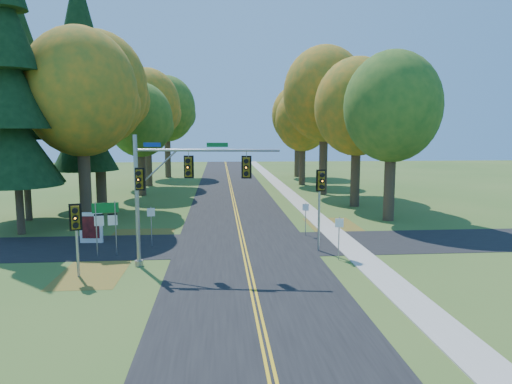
{
  "coord_description": "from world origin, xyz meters",
  "views": [
    {
      "loc": [
        -1.39,
        -24.76,
        6.7
      ],
      "look_at": [
        0.77,
        1.84,
        3.2
      ],
      "focal_mm": 32.0,
      "sensor_mm": 36.0,
      "label": 1
    }
  ],
  "objects": [
    {
      "name": "tree_w_e",
      "position": [
        -8.92,
        44.09,
        10.07
      ],
      "size": [
        8.4,
        8.4,
        14.97
      ],
      "color": "#38281C",
      "rests_on": "ground"
    },
    {
      "name": "pine_a",
      "position": [
        -14.5,
        6.0,
        9.18
      ],
      "size": [
        5.6,
        5.6,
        19.48
      ],
      "color": "#38281C",
      "rests_on": "ground"
    },
    {
      "name": "tree_w_b",
      "position": [
        -11.72,
        16.29,
        10.37
      ],
      "size": [
        8.6,
        8.6,
        15.38
      ],
      "color": "#38281C",
      "rests_on": "ground"
    },
    {
      "name": "reg_sign_e_north",
      "position": [
        4.2,
        4.12,
        1.48
      ],
      "size": [
        0.39,
        0.18,
        2.16
      ],
      "rotation": [
        0.0,
        0.0,
        -0.37
      ],
      "color": "gray",
      "rests_on": "ground"
    },
    {
      "name": "route_sign_cluster",
      "position": [
        -7.55,
        0.1,
        2.12
      ],
      "size": [
        1.39,
        0.29,
        3.0
      ],
      "rotation": [
        0.0,
        0.0,
        0.18
      ],
      "color": "gray",
      "rests_on": "ground"
    },
    {
      "name": "tree_w_c",
      "position": [
        -9.54,
        24.47,
        7.94
      ],
      "size": [
        6.8,
        6.8,
        11.91
      ],
      "color": "#38281C",
      "rests_on": "ground"
    },
    {
      "name": "road_main",
      "position": [
        0.0,
        0.0,
        0.01
      ],
      "size": [
        8.0,
        160.0,
        0.02
      ],
      "primitive_type": "cube",
      "color": "black",
      "rests_on": "ground"
    },
    {
      "name": "sidewalk_east",
      "position": [
        6.2,
        0.0,
        0.03
      ],
      "size": [
        1.6,
        160.0,
        0.06
      ],
      "primitive_type": "cube",
      "color": "#9E998E",
      "rests_on": "ground"
    },
    {
      "name": "reg_sign_w",
      "position": [
        -5.41,
        1.99,
        1.62
      ],
      "size": [
        0.45,
        0.1,
        2.37
      ],
      "rotation": [
        0.0,
        0.0,
        0.15
      ],
      "color": "gray",
      "rests_on": "ground"
    },
    {
      "name": "leaf_patch_w_far",
      "position": [
        -7.5,
        -3.0,
        0.01
      ],
      "size": [
        3.0,
        5.0,
        0.0
      ],
      "primitive_type": "cube",
      "color": "brown",
      "rests_on": "ground"
    },
    {
      "name": "ped_signal_pole",
      "position": [
        -7.95,
        -3.71,
        2.59
      ],
      "size": [
        0.54,
        0.64,
        3.49
      ],
      "rotation": [
        0.0,
        0.0,
        0.25
      ],
      "color": "#9C9FA4",
      "rests_on": "ground"
    },
    {
      "name": "tree_e_b",
      "position": [
        10.97,
        15.58,
        8.9
      ],
      "size": [
        7.6,
        7.6,
        13.33
      ],
      "color": "#38281C",
      "rests_on": "ground"
    },
    {
      "name": "ground",
      "position": [
        0.0,
        0.0,
        0.0
      ],
      "size": [
        160.0,
        160.0,
        0.0
      ],
      "primitive_type": "plane",
      "color": "#34581F",
      "rests_on": "ground"
    },
    {
      "name": "centerline_left",
      "position": [
        -0.1,
        0.0,
        0.03
      ],
      "size": [
        0.1,
        160.0,
        0.01
      ],
      "primitive_type": "cube",
      "color": "gold",
      "rests_on": "road_main"
    },
    {
      "name": "leaf_patch_w_near",
      "position": [
        -6.5,
        4.0,
        0.01
      ],
      "size": [
        4.0,
        6.0,
        0.0
      ],
      "primitive_type": "cube",
      "color": "brown",
      "rests_on": "ground"
    },
    {
      "name": "leaf_patch_e",
      "position": [
        6.8,
        6.0,
        0.01
      ],
      "size": [
        3.5,
        8.0,
        0.0
      ],
      "primitive_type": "cube",
      "color": "brown",
      "rests_on": "ground"
    },
    {
      "name": "tree_e_c",
      "position": [
        9.88,
        23.69,
        10.66
      ],
      "size": [
        8.8,
        8.8,
        15.79
      ],
      "color": "#38281C",
      "rests_on": "ground"
    },
    {
      "name": "pine_b",
      "position": [
        -16.0,
        11.0,
        8.16
      ],
      "size": [
        5.6,
        5.6,
        17.31
      ],
      "color": "#38281C",
      "rests_on": "ground"
    },
    {
      "name": "road_cross",
      "position": [
        0.0,
        2.0,
        0.01
      ],
      "size": [
        60.0,
        6.0,
        0.02
      ],
      "primitive_type": "cube",
      "color": "black",
      "rests_on": "ground"
    },
    {
      "name": "tree_e_a",
      "position": [
        11.57,
        8.77,
        8.53
      ],
      "size": [
        7.2,
        7.2,
        12.73
      ],
      "color": "#38281C",
      "rests_on": "ground"
    },
    {
      "name": "tree_e_d",
      "position": [
        9.26,
        32.87,
        8.24
      ],
      "size": [
        7.0,
        7.0,
        12.32
      ],
      "color": "#38281C",
      "rests_on": "ground"
    },
    {
      "name": "tree_w_d",
      "position": [
        -10.13,
        33.18,
        9.78
      ],
      "size": [
        8.2,
        8.2,
        14.56
      ],
      "color": "#38281C",
      "rests_on": "ground"
    },
    {
      "name": "pine_c",
      "position": [
        -13.0,
        16.0,
        9.69
      ],
      "size": [
        5.6,
        5.6,
        20.56
      ],
      "color": "#38281C",
      "rests_on": "ground"
    },
    {
      "name": "tree_w_a",
      "position": [
        -11.13,
        9.38,
        9.49
      ],
      "size": [
        8.0,
        8.0,
        14.15
      ],
      "color": "#38281C",
      "rests_on": "ground"
    },
    {
      "name": "east_signal_pole",
      "position": [
        4.21,
        -0.01,
        3.54
      ],
      "size": [
        0.54,
        0.62,
        4.66
      ],
      "rotation": [
        0.0,
        0.0,
        0.06
      ],
      "color": "#969B9F",
      "rests_on": "ground"
    },
    {
      "name": "centerline_right",
      "position": [
        0.1,
        0.0,
        0.03
      ],
      "size": [
        0.1,
        160.0,
        0.01
      ],
      "primitive_type": "cube",
      "color": "gold",
      "rests_on": "road_main"
    },
    {
      "name": "tree_e_e",
      "position": [
        10.47,
        43.58,
        9.19
      ],
      "size": [
        7.8,
        7.8,
        13.74
      ],
      "color": "#38281C",
      "rests_on": "ground"
    },
    {
      "name": "info_kiosk",
      "position": [
        -9.19,
        3.13,
        0.93
      ],
      "size": [
        1.36,
        0.28,
        1.88
      ],
      "rotation": [
        0.0,
        0.0,
        -0.06
      ],
      "color": "silver",
      "rests_on": "ground"
    },
    {
      "name": "reg_sign_e_south",
      "position": [
        4.85,
        -1.74,
        1.58
      ],
      "size": [
        0.44,
        0.07,
        2.31
      ],
      "rotation": [
        0.0,
        0.0,
        -0.05
      ],
      "color": "gray",
      "rests_on": "ground"
    },
    {
      "name": "traffic_mast",
      "position": [
        -3.71,
        -2.29,
        4.24
      ],
      "size": [
        7.21,
        1.28,
        6.59
      ],
      "rotation": [
        0.0,
        0.0,
        -0.14
      ],
      "color": "gray",
      "rests_on": "ground"
    }
  ]
}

